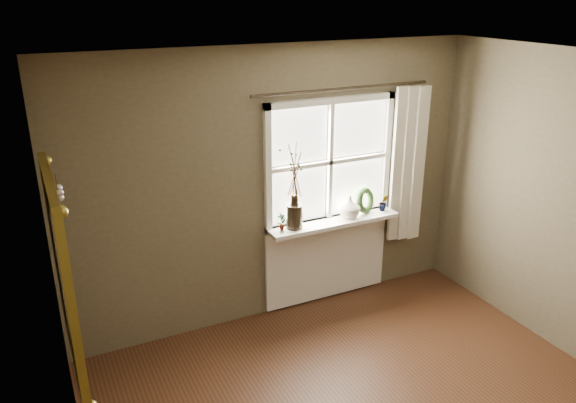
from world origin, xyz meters
The scene contains 13 objects.
ceiling centered at (0.00, 0.00, 2.60)m, with size 4.50×4.50×0.00m, color silver.
wall_back centered at (0.00, 2.30, 1.30)m, with size 4.00×0.10×2.60m, color brown.
window_frame centered at (0.55, 2.23, 1.48)m, with size 1.36×0.06×1.24m.
window_sill centered at (0.55, 2.12, 0.90)m, with size 1.36×0.26×0.04m, color white.
window_apron centered at (0.55, 2.23, 0.46)m, with size 1.36×0.04×0.88m, color white.
dark_jug centered at (0.12, 2.12, 1.04)m, with size 0.16×0.16×0.23m, color black.
cream_vase centered at (0.73, 2.12, 1.03)m, with size 0.21×0.21×0.22m, color beige.
wreath centered at (0.93, 2.16, 1.02)m, with size 0.27×0.27×0.06m, color #2A461F.
potted_plant_left centered at (-0.01, 2.12, 1.01)m, with size 0.09×0.06×0.17m, color #2A461F.
potted_plant_right centered at (1.13, 2.12, 1.01)m, with size 0.09×0.08×0.17m, color #2A461F.
curtain centered at (1.39, 2.13, 1.37)m, with size 0.36×0.12×1.59m, color beige.
curtain_rod centered at (0.65, 2.17, 2.18)m, with size 0.03×0.03×1.84m, color black.
gilt_mirror centered at (-1.96, 1.09, 1.40)m, with size 0.10×1.08×1.29m.
Camera 1 is at (-2.05, -2.22, 3.04)m, focal length 35.00 mm.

